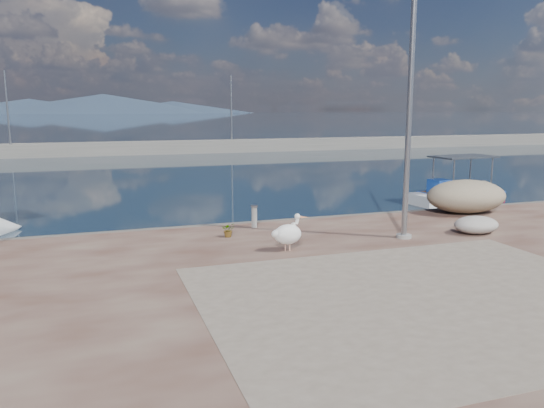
{
  "coord_description": "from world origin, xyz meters",
  "views": [
    {
      "loc": [
        -5.19,
        -11.54,
        4.2
      ],
      "look_at": [
        0.0,
        3.8,
        1.3
      ],
      "focal_mm": 35.0,
      "sensor_mm": 36.0,
      "label": 1
    }
  ],
  "objects_px": {
    "pelican": "(288,234)",
    "bollard_near": "(254,215)",
    "boat_right": "(460,198)",
    "lamp_post": "(408,124)"
  },
  "relations": [
    {
      "from": "pelican",
      "to": "bollard_near",
      "type": "distance_m",
      "value": 3.01
    },
    {
      "from": "boat_right",
      "to": "bollard_near",
      "type": "bearing_deg",
      "value": -165.83
    },
    {
      "from": "boat_right",
      "to": "lamp_post",
      "type": "distance_m",
      "value": 10.7
    },
    {
      "from": "pelican",
      "to": "bollard_near",
      "type": "relative_size",
      "value": 1.42
    },
    {
      "from": "boat_right",
      "to": "lamp_post",
      "type": "relative_size",
      "value": 0.76
    },
    {
      "from": "pelican",
      "to": "bollard_near",
      "type": "xyz_separation_m",
      "value": [
        -0.03,
        3.01,
        -0.08
      ]
    },
    {
      "from": "bollard_near",
      "to": "boat_right",
      "type": "bearing_deg",
      "value": 20.52
    },
    {
      "from": "boat_right",
      "to": "pelican",
      "type": "relative_size",
      "value": 5.28
    },
    {
      "from": "boat_right",
      "to": "pelican",
      "type": "bearing_deg",
      "value": -153.46
    },
    {
      "from": "boat_right",
      "to": "bollard_near",
      "type": "relative_size",
      "value": 7.49
    }
  ]
}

